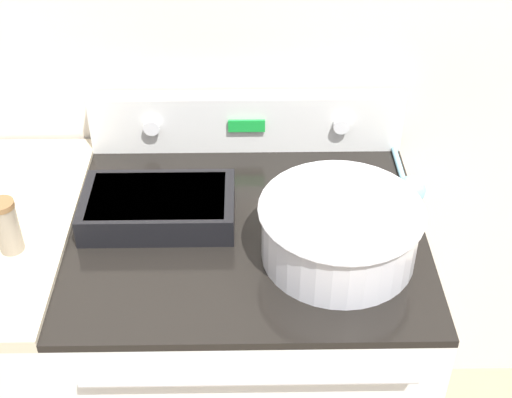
% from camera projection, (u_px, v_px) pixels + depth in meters
% --- Properties ---
extents(kitchen_wall, '(8.00, 0.05, 2.50)m').
position_uv_depth(kitchen_wall, '(245.00, 18.00, 1.66)').
color(kitchen_wall, beige).
rests_on(kitchen_wall, ground_plane).
extents(stove_range, '(0.77, 0.71, 0.93)m').
position_uv_depth(stove_range, '(248.00, 363.00, 1.85)').
color(stove_range, silver).
rests_on(stove_range, ground_plane).
extents(control_panel, '(0.77, 0.07, 0.15)m').
position_uv_depth(control_panel, '(246.00, 122.00, 1.77)').
color(control_panel, silver).
rests_on(control_panel, stove_range).
extents(mixing_bowl, '(0.33, 0.33, 0.13)m').
position_uv_depth(mixing_bowl, '(339.00, 228.00, 1.44)').
color(mixing_bowl, silver).
rests_on(mixing_bowl, stove_range).
extents(casserole_dish, '(0.33, 0.19, 0.07)m').
position_uv_depth(casserole_dish, '(158.00, 206.00, 1.56)').
color(casserole_dish, black).
rests_on(casserole_dish, stove_range).
extents(ladle, '(0.07, 0.33, 0.07)m').
position_uv_depth(ladle, '(408.00, 186.00, 1.63)').
color(ladle, '#7AB2C6').
rests_on(ladle, stove_range).
extents(spice_jar_brown_cap, '(0.05, 0.05, 0.12)m').
position_uv_depth(spice_jar_brown_cap, '(6.00, 226.00, 1.45)').
color(spice_jar_brown_cap, gray).
rests_on(spice_jar_brown_cap, side_counter).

